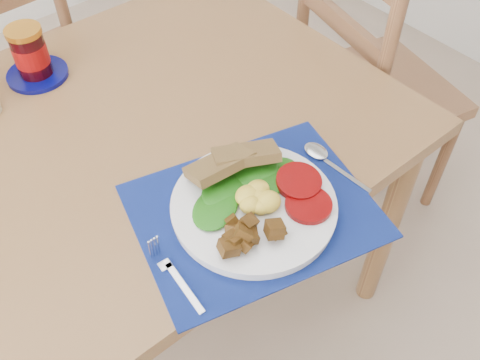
# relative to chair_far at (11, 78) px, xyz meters

# --- Properties ---
(table) EXTENTS (1.40, 0.90, 0.75)m
(table) POSITION_rel_chair_far_xyz_m (-0.05, -0.62, 0.12)
(table) COLOR brown
(table) RESTS_ON ground
(chair_far) EXTENTS (0.42, 0.40, 1.08)m
(chair_far) POSITION_rel_chair_far_xyz_m (0.00, 0.00, 0.00)
(chair_far) COLOR brown
(chair_far) RESTS_ON ground
(chair_end) EXTENTS (0.51, 0.52, 1.19)m
(chair_end) POSITION_rel_chair_far_xyz_m (0.84, -0.65, 0.04)
(chair_end) COLOR brown
(chair_end) RESTS_ON ground
(placemat) EXTENTS (0.51, 0.44, 0.00)m
(placemat) POSITION_rel_chair_far_xyz_m (0.12, -0.96, 0.20)
(placemat) COLOR #040831
(placemat) RESTS_ON table
(breakfast_plate) EXTENTS (0.31, 0.31, 0.07)m
(breakfast_plate) POSITION_rel_chair_far_xyz_m (0.12, -0.97, 0.22)
(breakfast_plate) COLOR silver
(breakfast_plate) RESTS_ON placemat
(fork) EXTENTS (0.03, 0.16, 0.00)m
(fork) POSITION_rel_chair_far_xyz_m (-0.07, -0.98, 0.20)
(fork) COLOR #B2B5BA
(fork) RESTS_ON placemat
(spoon) EXTENTS (0.04, 0.17, 0.00)m
(spoon) POSITION_rel_chair_far_xyz_m (0.32, -0.96, 0.21)
(spoon) COLOR #B2B5BA
(spoon) RESTS_ON placemat
(jam_on_saucer) EXTENTS (0.14, 0.14, 0.13)m
(jam_on_saucer) POSITION_rel_chair_far_xyz_m (-0.01, -0.32, 0.26)
(jam_on_saucer) COLOR #050751
(jam_on_saucer) RESTS_ON table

